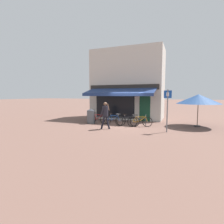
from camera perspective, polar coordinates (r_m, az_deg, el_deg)
ground_plane at (r=12.68m, az=3.30°, el=-4.41°), size 160.00×160.00×0.00m
shop_front at (r=16.74m, az=5.09°, el=8.88°), size 6.54×4.82×6.35m
bike_rack_rail at (r=12.85m, az=2.61°, el=-2.11°), size 3.90×0.04×0.57m
bicycle_red at (r=13.44m, az=-4.63°, el=-2.21°), size 1.73×0.52×0.85m
bicycle_blue at (r=12.85m, az=0.40°, el=-2.54°), size 1.77×0.68×0.87m
bicycle_black at (r=12.45m, az=5.13°, el=-2.87°), size 1.71×0.52×0.85m
bicycle_orange at (r=12.30m, az=9.07°, el=-3.02°), size 1.68×0.77×0.86m
pedestrian_adult at (r=11.23m, az=-2.21°, el=-0.17°), size 0.63×0.59×1.76m
litter_bin at (r=13.65m, az=-6.85°, el=-1.31°), size 0.65×0.65×1.14m
parking_sign at (r=10.74m, az=17.64°, el=1.79°), size 0.44×0.07×2.52m
cafe_parasol at (r=13.52m, az=26.37°, el=3.80°), size 2.92×2.92×2.25m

